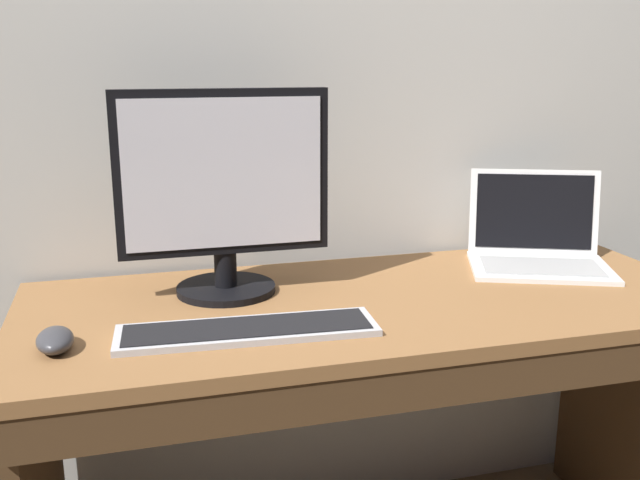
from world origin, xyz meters
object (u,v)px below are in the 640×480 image
at_px(external_monitor, 224,192).
at_px(computer_mouse, 55,340).
at_px(laptop_white, 538,245).
at_px(wired_keyboard, 248,330).

height_order(external_monitor, computer_mouse, external_monitor).
relative_size(laptop_white, external_monitor, 0.90).
xyz_separation_m(wired_keyboard, computer_mouse, (-0.35, 0.01, 0.01)).
relative_size(laptop_white, computer_mouse, 3.89).
distance_m(external_monitor, wired_keyboard, 0.34).
bearing_deg(wired_keyboard, laptop_white, 19.06).
height_order(laptop_white, external_monitor, external_monitor).
relative_size(laptop_white, wired_keyboard, 0.82).
bearing_deg(laptop_white, computer_mouse, -167.14).
height_order(external_monitor, wired_keyboard, external_monitor).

